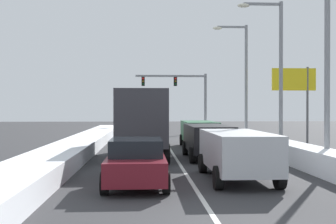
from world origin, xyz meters
The scene contains 15 objects.
ground_plane centered at (0.00, 14.64, 0.00)m, with size 120.00×120.00×0.00m, color #333335.
lane_stripe_between_right_lane_and_center_lane centered at (0.00, 18.30, 0.00)m, with size 0.14×40.26×0.01m, color silver.
snow_bank_right_shoulder centered at (5.30, 18.30, 0.44)m, with size 1.28×40.26×0.88m, color white.
snow_bank_left_shoulder centered at (-5.30, 18.30, 0.36)m, with size 2.13×40.26×0.71m, color white.
suv_silver_right_lane_nearest centered at (1.63, 7.10, 1.02)m, with size 2.16×4.90×1.67m.
suv_black_right_lane_second centered at (1.56, 13.28, 1.02)m, with size 2.16×4.90×1.67m.
suv_green_right_lane_third centered at (1.93, 19.33, 1.02)m, with size 2.16×4.90×1.67m.
sedan_maroon_center_lane_nearest centered at (-1.84, 6.36, 0.76)m, with size 2.00×4.50×1.51m.
box_truck_center_lane_second centered at (-1.71, 13.84, 1.90)m, with size 2.53×7.20×3.36m.
sedan_tan_center_lane_third centered at (-1.58, 21.56, 0.76)m, with size 2.00×4.50×1.51m.
traffic_light_gantry centered at (2.57, 36.59, 4.50)m, with size 7.54×0.47×6.20m.
street_lamp_right_near centered at (5.44, 9.15, 5.52)m, with size 2.66×0.36×9.37m.
street_lamp_right_mid centered at (5.97, 16.47, 5.15)m, with size 2.66×0.36×8.67m.
street_lamp_right_far centered at (5.76, 23.79, 5.22)m, with size 2.66×0.36×8.79m.
roadside_sign_right centered at (9.16, 22.14, 4.02)m, with size 3.20×0.16×5.50m.
Camera 1 is at (-1.58, -7.16, 2.47)m, focal length 44.48 mm.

